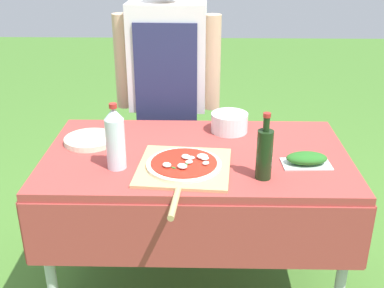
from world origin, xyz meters
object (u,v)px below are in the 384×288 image
water_bottle (115,138)px  mixing_tub (229,122)px  oil_bottle (264,153)px  prep_table (196,171)px  herb_container (307,159)px  person_cook (168,84)px  pizza_on_peel (184,167)px  plate_stack (90,140)px

water_bottle → mixing_tub: 0.62m
oil_bottle → mixing_tub: (-0.11, 0.47, -0.06)m
water_bottle → oil_bottle: bearing=-7.4°
prep_table → herb_container: (0.45, -0.11, 0.12)m
person_cook → oil_bottle: (0.43, -0.82, -0.02)m
prep_table → water_bottle: (-0.32, -0.15, 0.22)m
pizza_on_peel → water_bottle: water_bottle is taller
pizza_on_peel → water_bottle: (-0.27, 0.01, 0.12)m
prep_table → plate_stack: (-0.49, 0.10, 0.10)m
prep_table → oil_bottle: bearing=-40.6°
oil_bottle → herb_container: bearing=31.5°
person_cook → plate_stack: bearing=58.9°
water_bottle → pizza_on_peel: bearing=-2.8°
prep_table → mixing_tub: bearing=57.5°
oil_bottle → mixing_tub: bearing=103.1°
person_cook → plate_stack: 0.60m
person_cook → plate_stack: size_ratio=6.40×
person_cook → water_bottle: bearing=79.9°
water_bottle → mixing_tub: (0.48, 0.39, -0.09)m
oil_bottle → water_bottle: bearing=172.6°
prep_table → herb_container: herb_container is taller
water_bottle → herb_container: size_ratio=1.35×
herb_container → plate_stack: herb_container is taller
water_bottle → person_cook: bearing=77.9°
person_cook → pizza_on_peel: person_cook is taller
herb_container → person_cook: bearing=131.4°
oil_bottle → pizza_on_peel: bearing=168.6°
person_cook → water_bottle: size_ratio=5.44×
person_cook → prep_table: bearing=107.4°
water_bottle → herb_container: bearing=3.1°
prep_table → pizza_on_peel: 0.20m
pizza_on_peel → plate_stack: (-0.44, 0.26, -0.00)m
pizza_on_peel → prep_table: bearing=78.2°
prep_table → oil_bottle: (0.26, -0.23, 0.20)m
plate_stack → oil_bottle: bearing=-23.2°
person_cook → mixing_tub: bearing=134.1°
oil_bottle → herb_container: oil_bottle is taller
pizza_on_peel → mixing_tub: size_ratio=3.31×
person_cook → oil_bottle: size_ratio=5.55×
prep_table → plate_stack: plate_stack is taller
person_cook → plate_stack: (-0.32, -0.50, -0.11)m
oil_bottle → plate_stack: (-0.75, 0.32, -0.09)m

